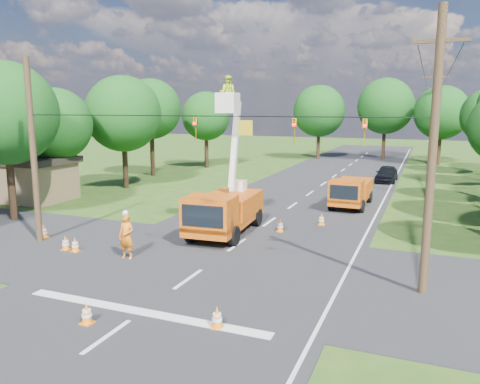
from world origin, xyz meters
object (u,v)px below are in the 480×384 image
at_px(bucket_truck, 225,202).
at_px(tree_left_d, 123,114).
at_px(traffic_cone_4, 75,245).
at_px(traffic_cone_6, 44,231).
at_px(pole_right_mid, 432,129).
at_px(tree_far_b, 386,106).
at_px(traffic_cone_5, 66,243).
at_px(distant_car, 387,174).
at_px(traffic_cone_0, 87,313).
at_px(traffic_cone_1, 217,317).
at_px(pole_right_near, 432,153).
at_px(traffic_cone_7, 348,202).
at_px(traffic_cone_2, 280,226).
at_px(pole_right_far, 432,121).
at_px(second_truck, 351,191).
at_px(tree_left_c, 55,125).
at_px(traffic_cone_3, 321,219).
at_px(tree_far_a, 319,111).
at_px(shed, 33,178).
at_px(tree_left_f, 206,116).
at_px(tree_far_c, 442,113).
at_px(tree_left_e, 151,109).
at_px(tree_left_b, 5,113).
at_px(pole_left, 33,152).
at_px(ground_worker, 126,236).

distance_m(bucket_truck, tree_left_d, 17.66).
height_order(traffic_cone_4, traffic_cone_6, same).
xyz_separation_m(pole_right_mid, tree_far_b, (-5.50, 25.00, 1.70)).
relative_size(traffic_cone_4, traffic_cone_5, 1.00).
xyz_separation_m(distant_car, traffic_cone_0, (-6.13, -33.03, -0.38)).
relative_size(traffic_cone_1, pole_right_near, 0.07).
xyz_separation_m(traffic_cone_4, traffic_cone_7, (10.18, 14.79, 0.00)).
bearing_deg(distant_car, traffic_cone_5, -112.77).
bearing_deg(pole_right_near, traffic_cone_1, -137.68).
relative_size(traffic_cone_2, pole_right_far, 0.07).
bearing_deg(second_truck, traffic_cone_1, -91.41).
height_order(traffic_cone_2, tree_left_c, tree_left_c).
xyz_separation_m(traffic_cone_0, traffic_cone_3, (4.08, 15.03, 0.00)).
height_order(traffic_cone_6, tree_left_d, tree_left_d).
relative_size(bucket_truck, tree_far_a, 0.87).
bearing_deg(traffic_cone_7, pole_right_far, 79.28).
relative_size(shed, tree_far_a, 0.58).
xyz_separation_m(traffic_cone_4, pole_right_mid, (15.10, 20.76, 4.75)).
distance_m(tree_left_f, tree_far_c, 27.10).
xyz_separation_m(second_truck, traffic_cone_2, (-2.50, -7.99, -0.72)).
xyz_separation_m(bucket_truck, traffic_cone_3, (4.32, 3.85, -1.38)).
xyz_separation_m(tree_left_c, tree_left_e, (-0.30, 13.00, 1.05)).
xyz_separation_m(traffic_cone_2, traffic_cone_4, (-7.80, -6.99, 0.00)).
bearing_deg(traffic_cone_3, tree_far_b, 89.93).
xyz_separation_m(bucket_truck, pole_right_far, (9.87, 35.33, 3.37)).
distance_m(traffic_cone_4, tree_left_e, 25.69).
xyz_separation_m(tree_left_b, tree_left_f, (-0.30, 27.00, -0.62)).
bearing_deg(distant_car, shed, -139.83).
relative_size(traffic_cone_4, tree_left_c, 0.09).
xyz_separation_m(traffic_cone_6, pole_right_mid, (18.22, 19.50, 4.75)).
height_order(traffic_cone_6, tree_far_c, tree_far_c).
bearing_deg(pole_left, traffic_cone_7, 47.00).
relative_size(traffic_cone_7, pole_left, 0.08).
height_order(distant_car, traffic_cone_6, distant_car).
xyz_separation_m(ground_worker, traffic_cone_6, (-5.94, 1.17, -0.67)).
height_order(second_truck, tree_left_c, tree_left_c).
xyz_separation_m(traffic_cone_7, tree_far_b, (-0.58, 30.97, 6.45)).
height_order(traffic_cone_7, tree_far_c, tree_far_c).
height_order(traffic_cone_1, tree_far_c, tree_far_c).
height_order(ground_worker, tree_left_f, tree_left_f).
bearing_deg(pole_left, traffic_cone_4, -14.70).
xyz_separation_m(traffic_cone_3, tree_left_b, (-17.46, -5.52, 5.95)).
bearing_deg(traffic_cone_5, pole_right_mid, 52.88).
relative_size(pole_right_far, tree_far_a, 1.05).
bearing_deg(tree_left_b, bucket_truck, 7.25).
relative_size(traffic_cone_1, traffic_cone_2, 1.00).
xyz_separation_m(shed, tree_left_e, (1.20, 14.00, 4.87)).
distance_m(traffic_cone_6, pole_right_far, 43.75).
height_order(bucket_truck, distant_car, bucket_truck).
relative_size(ground_worker, shed, 0.37).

